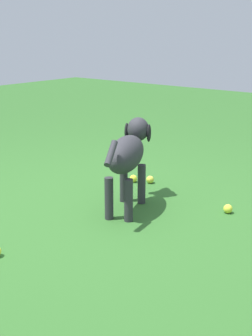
# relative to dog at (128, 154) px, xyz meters

# --- Properties ---
(ground) EXTENTS (14.00, 14.00, 0.00)m
(ground) POSITION_rel_dog_xyz_m (0.23, 0.28, -0.42)
(ground) COLOR #2D6026
(dog) EXTENTS (0.46, 0.88, 0.63)m
(dog) POSITION_rel_dog_xyz_m (0.00, 0.00, 0.00)
(dog) COLOR #2D2D33
(dog) RESTS_ON ground
(tennis_ball_0) EXTENTS (0.07, 0.07, 0.07)m
(tennis_ball_0) POSITION_rel_dog_xyz_m (0.35, -0.50, -0.39)
(tennis_ball_0) COLOR yellow
(tennis_ball_0) RESTS_ON ground
(tennis_ball_2) EXTENTS (0.07, 0.07, 0.07)m
(tennis_ball_2) POSITION_rel_dog_xyz_m (0.22, -0.57, -0.39)
(tennis_ball_2) COLOR #D1D242
(tennis_ball_2) RESTS_ON ground
(tennis_ball_3) EXTENTS (0.07, 0.07, 0.07)m
(tennis_ball_3) POSITION_rel_dog_xyz_m (-0.63, -0.37, -0.39)
(tennis_ball_3) COLOR #D6DE3B
(tennis_ball_3) RESTS_ON ground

